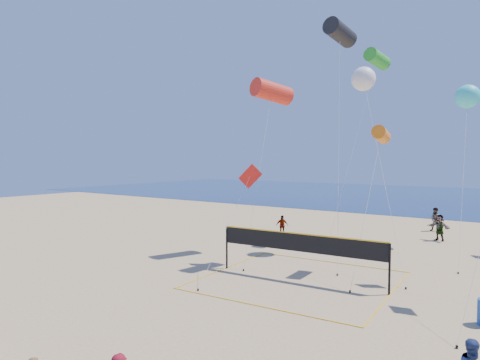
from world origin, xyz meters
The scene contains 12 objects.
ocean centered at (0.00, 62.00, 0.01)m, with size 140.00×50.00×0.03m, color navy.
far_person_0 centered at (-9.40, 20.62, 0.80)m, with size 0.94×0.39×1.60m, color gray.
far_person_1 centered at (0.99, 25.48, 0.96)m, with size 1.78×0.57×1.92m, color gray.
far_person_3 centered at (-0.02, 29.63, 0.97)m, with size 0.95×0.74×1.95m, color gray.
volleyball_net centered at (-2.76, 10.58, 1.61)m, with size 9.28×9.14×2.35m.
kite_0 centered at (-7.09, 15.14, 10.19)m, with size 2.15×6.31×10.96m.
kite_1 centered at (-2.52, 14.86, 13.01)m, with size 1.63×3.70×13.67m.
kite_2 centered at (0.01, 14.32, 7.24)m, with size 0.91×5.12×7.73m.
kite_3 centered at (-6.60, 11.70, 4.70)m, with size 1.66×5.84×5.72m.
kite_6 centered at (-2.44, 18.59, 11.01)m, with size 5.41×7.54×11.77m.
kite_7 centered at (2.71, 24.34, 10.16)m, with size 1.76×8.92×10.96m.
kite_8 centered at (-2.73, 22.18, 12.96)m, with size 2.73×4.90×13.61m.
Camera 1 is at (6.80, -8.17, 6.06)m, focal length 32.00 mm.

